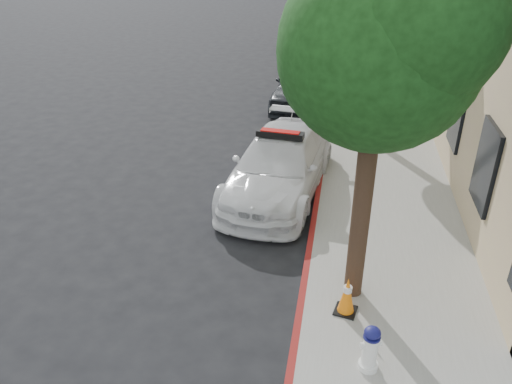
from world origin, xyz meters
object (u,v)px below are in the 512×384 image
object	(u,v)px
parked_car_far	(325,36)
traffic_cone	(347,295)
police_car	(279,165)
parked_car_mid	(305,84)
fire_hydrant	(370,349)

from	to	relation	value
parked_car_far	traffic_cone	bearing A→B (deg)	-90.05
police_car	parked_car_far	xyz separation A→B (m)	(0.10, 16.48, 0.02)
parked_car_mid	fire_hydrant	distance (m)	12.44
parked_car_far	parked_car_mid	bearing A→B (deg)	-95.32
parked_car_far	fire_hydrant	size ratio (longest dim) A/B	6.04
parked_car_mid	parked_car_far	world-z (taller)	parked_car_mid
police_car	fire_hydrant	xyz separation A→B (m)	(2.03, -5.41, -0.21)
parked_car_mid	fire_hydrant	bearing A→B (deg)	-75.80
parked_car_mid	fire_hydrant	xyz separation A→B (m)	(2.08, -12.27, -0.29)
police_car	traffic_cone	distance (m)	4.60
parked_car_mid	parked_car_far	distance (m)	9.62
parked_car_far	fire_hydrant	distance (m)	21.98
parked_car_mid	traffic_cone	xyz separation A→B (m)	(1.74, -11.13, -0.32)
parked_car_far	traffic_cone	distance (m)	20.81
fire_hydrant	police_car	bearing A→B (deg)	88.86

